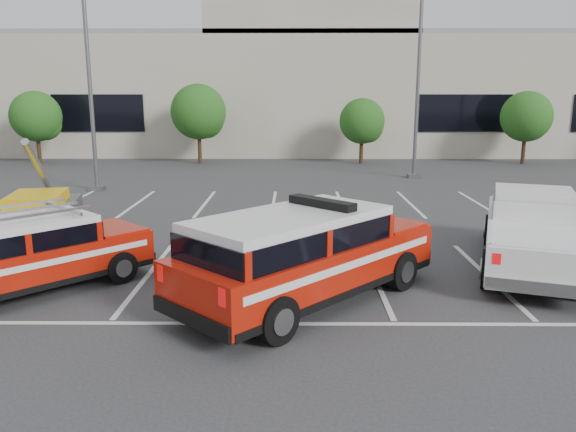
{
  "coord_description": "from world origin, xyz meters",
  "views": [
    {
      "loc": [
        0.76,
        -12.75,
        4.25
      ],
      "look_at": [
        0.64,
        1.89,
        1.05
      ],
      "focal_mm": 35.0,
      "sensor_mm": 36.0,
      "label": 1
    }
  ],
  "objects_px": {
    "tree_left": "(38,118)",
    "fire_chief_suv": "(305,262)",
    "convention_building": "(285,87)",
    "tree_mid_left": "(200,114)",
    "utility_rig": "(34,218)",
    "ladder_suv": "(33,258)",
    "light_pole_mid": "(418,74)",
    "light_pole_left": "(89,71)",
    "tree_right": "(527,118)",
    "white_pickup": "(532,238)",
    "tree_mid_right": "(363,123)"
  },
  "relations": [
    {
      "from": "tree_mid_right",
      "to": "white_pickup",
      "type": "xyz_separation_m",
      "value": [
        1.6,
        -21.31,
        -1.76
      ]
    },
    {
      "from": "tree_left",
      "to": "ladder_suv",
      "type": "distance_m",
      "value": 25.28
    },
    {
      "from": "tree_mid_left",
      "to": "white_pickup",
      "type": "relative_size",
      "value": 0.75
    },
    {
      "from": "tree_right",
      "to": "ladder_suv",
      "type": "height_order",
      "value": "tree_right"
    },
    {
      "from": "light_pole_left",
      "to": "utility_rig",
      "type": "xyz_separation_m",
      "value": [
        1.02,
        -8.43,
        -4.58
      ]
    },
    {
      "from": "ladder_suv",
      "to": "light_pole_mid",
      "type": "bearing_deg",
      "value": 98.94
    },
    {
      "from": "fire_chief_suv",
      "to": "ladder_suv",
      "type": "bearing_deg",
      "value": -141.86
    },
    {
      "from": "convention_building",
      "to": "tree_mid_left",
      "type": "xyz_separation_m",
      "value": [
        -5.09,
        -9.82,
        -1.68
      ]
    },
    {
      "from": "tree_mid_left",
      "to": "fire_chief_suv",
      "type": "height_order",
      "value": "tree_mid_left"
    },
    {
      "from": "light_pole_left",
      "to": "convention_building",
      "type": "bearing_deg",
      "value": 67.61
    },
    {
      "from": "light_pole_left",
      "to": "fire_chief_suv",
      "type": "xyz_separation_m",
      "value": [
        9.02,
        -13.68,
        -4.32
      ]
    },
    {
      "from": "convention_building",
      "to": "utility_rig",
      "type": "height_order",
      "value": "convention_building"
    },
    {
      "from": "tree_mid_right",
      "to": "light_pole_left",
      "type": "relative_size",
      "value": 0.39
    },
    {
      "from": "tree_left",
      "to": "fire_chief_suv",
      "type": "bearing_deg",
      "value": -56.12
    },
    {
      "from": "tree_right",
      "to": "white_pickup",
      "type": "xyz_separation_m",
      "value": [
        -8.4,
        -21.31,
        -2.03
      ]
    },
    {
      "from": "light_pole_left",
      "to": "ladder_suv",
      "type": "relative_size",
      "value": 2.19
    },
    {
      "from": "convention_building",
      "to": "tree_right",
      "type": "height_order",
      "value": "convention_building"
    },
    {
      "from": "convention_building",
      "to": "light_pole_mid",
      "type": "relative_size",
      "value": 5.86
    },
    {
      "from": "tree_left",
      "to": "tree_mid_right",
      "type": "relative_size",
      "value": 1.11
    },
    {
      "from": "tree_mid_right",
      "to": "tree_mid_left",
      "type": "bearing_deg",
      "value": 180.0
    },
    {
      "from": "tree_left",
      "to": "tree_mid_left",
      "type": "bearing_deg",
      "value": 0.0
    },
    {
      "from": "light_pole_mid",
      "to": "white_pickup",
      "type": "bearing_deg",
      "value": -91.17
    },
    {
      "from": "tree_mid_right",
      "to": "fire_chief_suv",
      "type": "bearing_deg",
      "value": -99.75
    },
    {
      "from": "fire_chief_suv",
      "to": "white_pickup",
      "type": "height_order",
      "value": "fire_chief_suv"
    },
    {
      "from": "tree_mid_left",
      "to": "utility_rig",
      "type": "bearing_deg",
      "value": -96.4
    },
    {
      "from": "convention_building",
      "to": "tree_mid_right",
      "type": "height_order",
      "value": "convention_building"
    },
    {
      "from": "tree_mid_left",
      "to": "white_pickup",
      "type": "xyz_separation_m",
      "value": [
        11.6,
        -21.31,
        -2.3
      ]
    },
    {
      "from": "tree_right",
      "to": "light_pole_mid",
      "type": "distance_m",
      "value": 10.38
    },
    {
      "from": "convention_building",
      "to": "tree_mid_right",
      "type": "relative_size",
      "value": 15.04
    },
    {
      "from": "white_pickup",
      "to": "utility_rig",
      "type": "distance_m",
      "value": 13.96
    },
    {
      "from": "tree_mid_left",
      "to": "light_pole_mid",
      "type": "bearing_deg",
      "value": -26.92
    },
    {
      "from": "tree_mid_left",
      "to": "light_pole_mid",
      "type": "height_order",
      "value": "light_pole_mid"
    },
    {
      "from": "tree_left",
      "to": "tree_right",
      "type": "height_order",
      "value": "same"
    },
    {
      "from": "tree_right",
      "to": "light_pole_left",
      "type": "height_order",
      "value": "light_pole_left"
    },
    {
      "from": "tree_mid_left",
      "to": "ladder_suv",
      "type": "relative_size",
      "value": 1.03
    },
    {
      "from": "tree_left",
      "to": "tree_right",
      "type": "distance_m",
      "value": 30.0
    },
    {
      "from": "white_pickup",
      "to": "utility_rig",
      "type": "relative_size",
      "value": 1.65
    },
    {
      "from": "white_pickup",
      "to": "utility_rig",
      "type": "bearing_deg",
      "value": -172.21
    },
    {
      "from": "fire_chief_suv",
      "to": "tree_mid_right",
      "type": "bearing_deg",
      "value": 124.11
    },
    {
      "from": "convention_building",
      "to": "tree_mid_left",
      "type": "relative_size",
      "value": 12.38
    },
    {
      "from": "tree_mid_right",
      "to": "ladder_suv",
      "type": "xyz_separation_m",
      "value": [
        -9.99,
        -23.13,
        -1.76
      ]
    },
    {
      "from": "tree_left",
      "to": "light_pole_left",
      "type": "height_order",
      "value": "light_pole_left"
    },
    {
      "from": "tree_mid_right",
      "to": "fire_chief_suv",
      "type": "distance_m",
      "value": 24.12
    },
    {
      "from": "tree_mid_right",
      "to": "light_pole_mid",
      "type": "xyz_separation_m",
      "value": [
        1.91,
        -6.05,
        2.68
      ]
    },
    {
      "from": "fire_chief_suv",
      "to": "white_pickup",
      "type": "xyz_separation_m",
      "value": [
        5.67,
        2.41,
        -0.12
      ]
    },
    {
      "from": "light_pole_mid",
      "to": "tree_mid_right",
      "type": "bearing_deg",
      "value": 107.52
    },
    {
      "from": "ladder_suv",
      "to": "tree_right",
      "type": "bearing_deg",
      "value": 92.96
    },
    {
      "from": "light_pole_mid",
      "to": "light_pole_left",
      "type": "bearing_deg",
      "value": -165.07
    },
    {
      "from": "convention_building",
      "to": "white_pickup",
      "type": "height_order",
      "value": "convention_building"
    },
    {
      "from": "light_pole_mid",
      "to": "white_pickup",
      "type": "distance_m",
      "value": 15.9
    }
  ]
}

